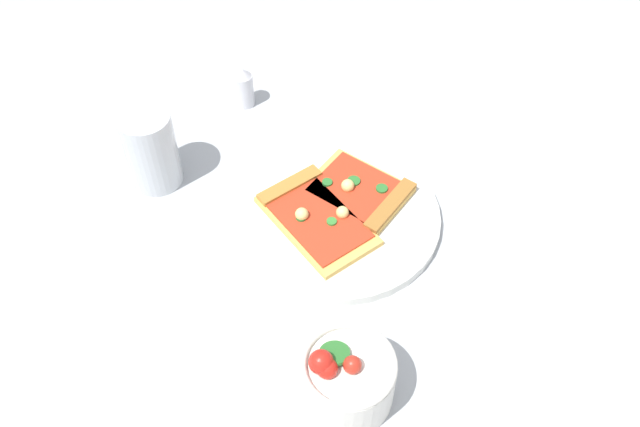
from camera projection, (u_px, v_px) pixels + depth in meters
ground_plane at (315, 246)px, 0.88m from camera, size 2.40×2.40×0.00m
plate at (338, 217)px, 0.90m from camera, size 0.27×0.27×0.01m
pizza_slice_near at (362, 193)px, 0.91m from camera, size 0.16×0.15×0.02m
pizza_slice_far at (316, 215)px, 0.89m from camera, size 0.17×0.18×0.02m
salad_bowl at (347, 378)px, 0.72m from camera, size 0.10×0.10×0.09m
soda_glass at (151, 150)px, 0.91m from camera, size 0.07×0.07×0.11m
paper_napkin at (559, 303)px, 0.82m from camera, size 0.17×0.14×0.00m
pepper_shaker at (244, 87)px, 1.03m from camera, size 0.03×0.03×0.07m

